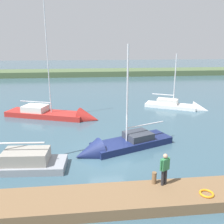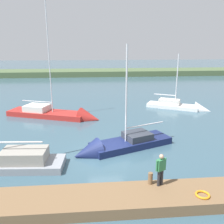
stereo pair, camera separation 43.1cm
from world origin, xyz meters
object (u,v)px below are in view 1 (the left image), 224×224
(life_ring_buoy, at_px, (207,193))
(sailboat_inner_slip, at_px, (59,116))
(sailboat_near_dock, at_px, (181,108))
(mooring_post_near, at_px, (154,178))
(sailboat_mid_channel, at_px, (116,147))
(person_on_dock, at_px, (165,167))

(life_ring_buoy, height_order, sailboat_inner_slip, sailboat_inner_slip)
(life_ring_buoy, height_order, sailboat_near_dock, sailboat_near_dock)
(mooring_post_near, height_order, sailboat_inner_slip, sailboat_inner_slip)
(sailboat_mid_channel, bearing_deg, person_on_dock, 84.91)
(sailboat_mid_channel, bearing_deg, mooring_post_near, 80.90)
(sailboat_near_dock, bearing_deg, person_on_dock, -86.08)
(life_ring_buoy, bearing_deg, person_on_dock, -30.91)
(sailboat_mid_channel, bearing_deg, life_ring_buoy, 95.44)
(sailboat_near_dock, distance_m, person_on_dock, 17.48)
(mooring_post_near, distance_m, person_on_dock, 0.79)
(sailboat_near_dock, bearing_deg, sailboat_inner_slip, -142.63)
(life_ring_buoy, bearing_deg, sailboat_near_dock, -107.98)
(life_ring_buoy, relative_size, sailboat_near_dock, 0.09)
(sailboat_near_dock, height_order, sailboat_mid_channel, sailboat_mid_channel)
(life_ring_buoy, xyz_separation_m, sailboat_near_dock, (-5.48, -16.89, -0.49))
(mooring_post_near, bearing_deg, sailboat_inner_slip, -66.14)
(mooring_post_near, bearing_deg, sailboat_mid_channel, -77.19)
(mooring_post_near, bearing_deg, life_ring_buoy, 151.30)
(mooring_post_near, xyz_separation_m, sailboat_near_dock, (-7.61, -15.73, -0.74))
(mooring_post_near, xyz_separation_m, sailboat_inner_slip, (5.99, -13.54, -0.68))
(person_on_dock, bearing_deg, sailboat_mid_channel, 169.85)
(mooring_post_near, xyz_separation_m, person_on_dock, (-0.44, 0.16, 0.63))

